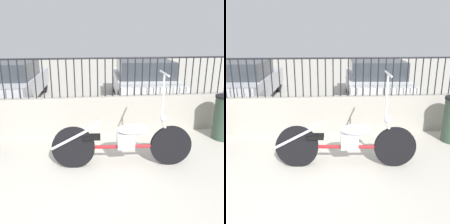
{
  "view_description": "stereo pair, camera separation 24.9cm",
  "coord_description": "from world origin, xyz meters",
  "views": [
    {
      "loc": [
        0.14,
        -2.8,
        2.1
      ],
      "look_at": [
        0.69,
        1.64,
        0.7
      ],
      "focal_mm": 40.0,
      "sensor_mm": 36.0,
      "label": 1
    },
    {
      "loc": [
        0.39,
        -2.82,
        2.1
      ],
      "look_at": [
        0.69,
        1.64,
        0.7
      ],
      "focal_mm": 40.0,
      "sensor_mm": 36.0,
      "label": 2
    }
  ],
  "objects": [
    {
      "name": "ground_plane",
      "position": [
        0.0,
        0.0,
        0.0
      ],
      "size": [
        40.0,
        40.0,
        0.0
      ],
      "primitive_type": "plane",
      "color": "#B7B2A5"
    },
    {
      "name": "low_wall",
      "position": [
        0.0,
        2.4,
        0.41
      ],
      "size": [
        9.43,
        0.18,
        0.82
      ],
      "color": "#9E998E",
      "rests_on": "ground_plane"
    },
    {
      "name": "fence_railing",
      "position": [
        0.0,
        2.4,
        1.35
      ],
      "size": [
        9.43,
        0.04,
        0.82
      ],
      "color": "black",
      "rests_on": "low_wall"
    },
    {
      "name": "motorcycle_red",
      "position": [
        0.66,
        0.89,
        0.42
      ],
      "size": [
        2.29,
        0.52,
        1.56
      ],
      "rotation": [
        0.0,
        0.0,
        -0.07
      ],
      "color": "black",
      "rests_on": "ground_plane"
    },
    {
      "name": "car_silver",
      "position": [
        -2.1,
        5.32,
        0.66
      ],
      "size": [
        1.87,
        4.19,
        1.31
      ],
      "rotation": [
        0.0,
        0.0,
        1.54
      ],
      "color": "black",
      "rests_on": "ground_plane"
    },
    {
      "name": "car_white",
      "position": [
        2.1,
        5.0,
        0.68
      ],
      "size": [
        2.02,
        4.12,
        1.35
      ],
      "rotation": [
        0.0,
        0.0,
        1.5
      ],
      "color": "black",
      "rests_on": "ground_plane"
    }
  ]
}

